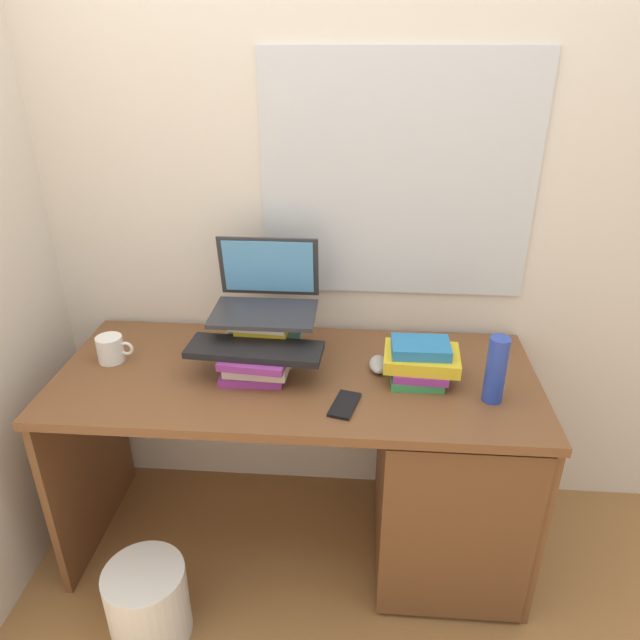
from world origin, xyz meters
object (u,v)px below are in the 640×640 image
Objects in this scene: water_bottle at (496,370)px; wastebasket at (148,602)px; laptop at (266,294)px; cell_phone at (345,405)px; desk at (413,465)px; book_stack_tall at (265,337)px; book_stack_side at (420,361)px; keyboard at (255,350)px; mug at (111,349)px; book_stack_keyboard_riser at (256,365)px; computer_mouse at (379,364)px.

water_bottle is 0.80× the size of wastebasket.
cell_phone is at bearing -48.65° from laptop.
desk reaches higher than wastebasket.
wastebasket is at bearing -122.11° from book_stack_tall.
cell_phone is at bearing -143.40° from book_stack_side.
book_stack_tall is 1.17× the size of water_bottle.
book_stack_side is 0.52m from keyboard.
cell_phone is at bearing -21.54° from keyboard.
cell_phone is at bearing -14.77° from mug.
water_bottle is at bearing -1.51° from keyboard.
book_stack_tall is 1.08× the size of book_stack_keyboard_riser.
wastebasket is (-0.81, -0.41, -0.66)m from book_stack_side.
book_stack_tall is 0.73× the size of laptop.
book_stack_tall is (-0.51, 0.11, 0.41)m from desk.
book_stack_side is 1.13m from wastebasket.
book_stack_tall is 0.58× the size of keyboard.
water_bottle is (0.33, -0.15, 0.09)m from computer_mouse.
book_stack_side is 0.58× the size of keyboard.
book_stack_side is 0.72× the size of laptop.
cell_phone reaches higher than wastebasket.
desk is 0.39m from book_stack_side.
laptop reaches higher than book_stack_keyboard_riser.
water_bottle reaches higher than computer_mouse.
mug is (-0.51, -0.05, -0.04)m from book_stack_tall.
mug reaches higher than cell_phone.
water_bottle is 1.28m from wastebasket.
mug is at bearing 113.65° from wastebasket.
laptop reaches higher than cell_phone.
book_stack_side is at bearing 3.58° from book_stack_keyboard_riser.
book_stack_tall is at bearing 164.65° from water_bottle.
computer_mouse is (-0.13, 0.07, 0.35)m from desk.
water_bottle is (0.72, -0.07, 0.06)m from book_stack_keyboard_riser.
laptop is at bearing 166.10° from computer_mouse.
laptop is 0.76m from water_bottle.
water_bottle is (0.21, -0.10, 0.04)m from book_stack_side.
keyboard reaches higher than mug.
cell_phone is (0.28, -0.14, -0.04)m from book_stack_keyboard_riser.
book_stack_keyboard_riser is 0.51m from book_stack_side.
book_stack_tall is 0.74m from water_bottle.
cell_phone is (0.29, -0.14, -0.10)m from keyboard.
keyboard is at bearing -168.16° from computer_mouse.
book_stack_tall reaches higher than keyboard.
laptop is 0.55m from mug.
mug is (-1.01, 0.04, -0.02)m from book_stack_side.
book_stack_tall is at bearing -90.37° from laptop.
book_stack_side reaches higher than mug.
keyboard is 0.50m from mug.
book_stack_keyboard_riser is (-0.52, -0.01, 0.38)m from desk.
mug reaches higher than desk.
wastebasket is (-0.31, -0.50, -0.68)m from book_stack_tall.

